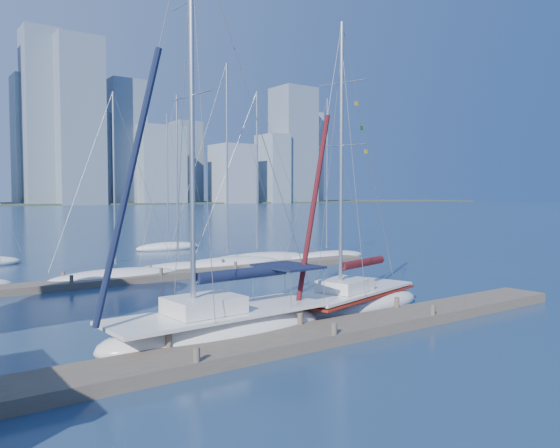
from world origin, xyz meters
TOP-DOWN VIEW (x-y plane):
  - ground at (0.00, 0.00)m, footprint 700.00×700.00m
  - near_dock at (0.00, 0.00)m, footprint 26.00×2.00m
  - far_dock at (2.00, 16.00)m, footprint 30.00×1.80m
  - sailboat_navy at (-2.66, 1.99)m, footprint 8.68×3.29m
  - sailboat_maroon at (4.37, 2.92)m, footprint 8.02×4.43m
  - bg_boat_1 at (-1.12, 16.74)m, footprint 8.16×3.75m
  - bg_boat_2 at (3.30, 17.79)m, footprint 6.81×4.13m
  - bg_boat_3 at (6.85, 17.63)m, footprint 8.61×3.19m
  - bg_boat_4 at (9.94, 18.66)m, footprint 9.45×3.98m
  - bg_boat_5 at (15.81, 17.79)m, footprint 7.50×2.37m
  - bg_boat_7 at (9.11, 32.15)m, footprint 6.45×4.20m

SIDE VIEW (x-z plane):
  - ground at x=0.00m, z-range 0.00..0.00m
  - far_dock at x=2.00m, z-range 0.00..0.36m
  - near_dock at x=0.00m, z-range 0.00..0.40m
  - bg_boat_5 at x=15.81m, z-range -6.09..6.55m
  - bg_boat_2 at x=3.30m, z-range -5.56..6.03m
  - bg_boat_1 at x=-1.12m, z-range -5.35..5.82m
  - bg_boat_7 at x=9.11m, z-range -6.06..6.57m
  - bg_boat_4 at x=9.94m, z-range -6.10..6.63m
  - bg_boat_3 at x=6.85m, z-range -6.77..7.32m
  - sailboat_maroon at x=4.37m, z-range -5.24..7.30m
  - sailboat_navy at x=-2.66m, z-range -6.16..8.47m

